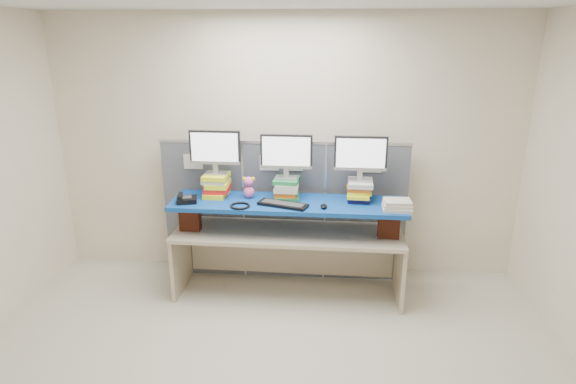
# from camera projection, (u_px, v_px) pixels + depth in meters

# --- Properties ---
(room) EXTENTS (5.00, 4.00, 2.80)m
(room) POSITION_uv_depth(u_px,v_px,m) (263.00, 215.00, 3.26)
(room) COLOR beige
(room) RESTS_ON ground
(cubicle_partition) EXTENTS (2.60, 0.06, 1.53)m
(cubicle_partition) POSITION_uv_depth(u_px,v_px,m) (284.00, 210.00, 5.14)
(cubicle_partition) COLOR #4D515B
(cubicle_partition) RESTS_ON ground
(desk) EXTENTS (2.29, 0.72, 0.69)m
(desk) POSITION_uv_depth(u_px,v_px,m) (288.00, 244.00, 4.84)
(desk) COLOR #B9A88D
(desk) RESTS_ON ground
(brick_pier_left) EXTENTS (0.20, 0.11, 0.27)m
(brick_pier_left) POSITION_uv_depth(u_px,v_px,m) (190.00, 217.00, 4.79)
(brick_pier_left) COLOR maroon
(brick_pier_left) RESTS_ON desk
(brick_pier_right) EXTENTS (0.20, 0.11, 0.27)m
(brick_pier_right) POSITION_uv_depth(u_px,v_px,m) (389.00, 224.00, 4.61)
(brick_pier_right) COLOR maroon
(brick_pier_right) RESTS_ON desk
(blue_board) EXTENTS (2.30, 0.63, 0.04)m
(blue_board) POSITION_uv_depth(u_px,v_px,m) (288.00, 204.00, 4.70)
(blue_board) COLOR navy
(blue_board) RESTS_ON brick_pier_left
(book_stack_left) EXTENTS (0.26, 0.31, 0.23)m
(book_stack_left) POSITION_uv_depth(u_px,v_px,m) (217.00, 185.00, 4.84)
(book_stack_left) COLOR #F7F621
(book_stack_left) RESTS_ON blue_board
(book_stack_center) EXTENTS (0.26, 0.31, 0.20)m
(book_stack_center) POSITION_uv_depth(u_px,v_px,m) (287.00, 188.00, 4.78)
(book_stack_center) COLOR #217C3F
(book_stack_center) RESTS_ON blue_board
(book_stack_right) EXTENTS (0.26, 0.32, 0.20)m
(book_stack_right) POSITION_uv_depth(u_px,v_px,m) (359.00, 190.00, 4.71)
(book_stack_right) COLOR #171251
(book_stack_right) RESTS_ON blue_board
(monitor_left) EXTENTS (0.51, 0.15, 0.44)m
(monitor_left) POSITION_uv_depth(u_px,v_px,m) (215.00, 150.00, 4.72)
(monitor_left) COLOR #A1A1A6
(monitor_left) RESTS_ON book_stack_left
(monitor_center) EXTENTS (0.51, 0.15, 0.44)m
(monitor_center) POSITION_uv_depth(u_px,v_px,m) (286.00, 154.00, 4.67)
(monitor_center) COLOR #A1A1A6
(monitor_center) RESTS_ON book_stack_center
(monitor_right) EXTENTS (0.51, 0.15, 0.44)m
(monitor_right) POSITION_uv_depth(u_px,v_px,m) (361.00, 156.00, 4.60)
(monitor_right) COLOR #A1A1A6
(monitor_right) RESTS_ON book_stack_right
(keyboard) EXTENTS (0.50, 0.31, 0.03)m
(keyboard) POSITION_uv_depth(u_px,v_px,m) (283.00, 204.00, 4.58)
(keyboard) COLOR black
(keyboard) RESTS_ON blue_board
(mouse) EXTENTS (0.06, 0.11, 0.04)m
(mouse) POSITION_uv_depth(u_px,v_px,m) (324.00, 206.00, 4.52)
(mouse) COLOR black
(mouse) RESTS_ON blue_board
(desk_phone) EXTENTS (0.23, 0.21, 0.08)m
(desk_phone) POSITION_uv_depth(u_px,v_px,m) (186.00, 199.00, 4.67)
(desk_phone) COLOR black
(desk_phone) RESTS_ON blue_board
(headset) EXTENTS (0.21, 0.21, 0.02)m
(headset) POSITION_uv_depth(u_px,v_px,m) (240.00, 206.00, 4.55)
(headset) COLOR black
(headset) RESTS_ON blue_board
(plush_toy) EXTENTS (0.13, 0.10, 0.22)m
(plush_toy) POSITION_uv_depth(u_px,v_px,m) (249.00, 187.00, 4.77)
(plush_toy) COLOR pink
(plush_toy) RESTS_ON blue_board
(binder_stack) EXTENTS (0.27, 0.21, 0.10)m
(binder_stack) POSITION_uv_depth(u_px,v_px,m) (397.00, 205.00, 4.46)
(binder_stack) COLOR beige
(binder_stack) RESTS_ON blue_board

